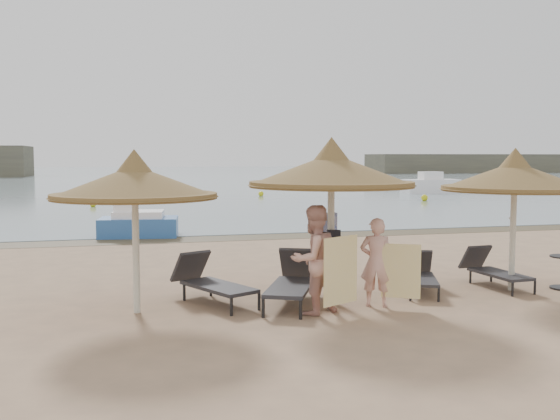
% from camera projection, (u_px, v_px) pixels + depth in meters
% --- Properties ---
extents(ground, '(160.00, 160.00, 0.00)m').
position_uv_depth(ground, '(328.00, 304.00, 11.11)').
color(ground, tan).
rests_on(ground, ground).
extents(sea, '(200.00, 140.00, 0.03)m').
position_uv_depth(sea, '(145.00, 175.00, 88.27)').
color(sea, gray).
rests_on(sea, ground).
extents(wet_sand_strip, '(200.00, 1.60, 0.01)m').
position_uv_depth(wet_sand_strip, '(233.00, 238.00, 20.18)').
color(wet_sand_strip, brown).
rests_on(wet_sand_strip, ground).
extents(palapa_left, '(2.77, 2.77, 2.75)m').
position_uv_depth(palapa_left, '(135.00, 183.00, 10.32)').
color(palapa_left, beige).
rests_on(palapa_left, ground).
extents(palapa_center, '(3.00, 3.00, 2.97)m').
position_uv_depth(palapa_center, '(331.00, 171.00, 11.11)').
color(palapa_center, beige).
rests_on(palapa_center, ground).
extents(palapa_right, '(2.82, 2.82, 2.80)m').
position_uv_depth(palapa_right, '(515.00, 177.00, 12.07)').
color(palapa_right, beige).
rests_on(palapa_right, ground).
extents(lounger_far_left, '(1.42, 2.02, 0.87)m').
position_uv_depth(lounger_far_left, '(210.00, 281.00, 11.24)').
color(lounger_far_left, black).
rests_on(lounger_far_left, ground).
extents(lounger_near_left, '(1.48, 2.14, 0.92)m').
position_uv_depth(lounger_near_left, '(293.00, 280.00, 11.17)').
color(lounger_near_left, black).
rests_on(lounger_near_left, ground).
extents(lounger_near_right, '(1.13, 1.75, 0.75)m').
position_uv_depth(lounger_near_right, '(420.00, 274.00, 12.17)').
color(lounger_near_right, black).
rests_on(lounger_near_right, ground).
extents(lounger_far_right, '(0.70, 1.76, 0.77)m').
position_uv_depth(lounger_far_right, '(492.00, 269.00, 12.65)').
color(lounger_far_right, black).
rests_on(lounger_far_right, ground).
extents(person_left, '(1.14, 0.94, 2.12)m').
position_uv_depth(person_left, '(314.00, 251.00, 10.37)').
color(person_left, '#DEA492').
rests_on(person_left, ground).
extents(person_right, '(0.99, 0.85, 1.82)m').
position_uv_depth(person_right, '(376.00, 255.00, 10.87)').
color(person_right, '#DEA492').
rests_on(person_right, ground).
extents(towel_left, '(0.72, 0.39, 1.12)m').
position_uv_depth(towel_left, '(341.00, 271.00, 10.14)').
color(towel_left, yellow).
rests_on(towel_left, ground).
extents(towel_right, '(0.60, 0.34, 0.95)m').
position_uv_depth(towel_right, '(401.00, 271.00, 10.74)').
color(towel_right, yellow).
rests_on(towel_right, ground).
extents(bag_patterned, '(0.34, 0.13, 0.42)m').
position_uv_depth(bag_patterned, '(328.00, 224.00, 11.37)').
color(bag_patterned, white).
rests_on(bag_patterned, ground).
extents(bag_dark, '(0.25, 0.16, 0.34)m').
position_uv_depth(bag_dark, '(334.00, 239.00, 11.06)').
color(bag_dark, black).
rests_on(bag_dark, ground).
extents(pedal_boat, '(2.68, 1.80, 1.16)m').
position_uv_depth(pedal_boat, '(138.00, 223.00, 20.46)').
color(pedal_boat, '#2D5FA8').
rests_on(pedal_boat, ground).
extents(buoy_left, '(0.32, 0.32, 0.32)m').
position_uv_depth(buoy_left, '(93.00, 204.00, 32.21)').
color(buoy_left, yellow).
rests_on(buoy_left, ground).
extents(buoy_mid, '(0.35, 0.35, 0.35)m').
position_uv_depth(buoy_mid, '(261.00, 194.00, 41.01)').
color(buoy_mid, yellow).
rests_on(buoy_mid, ground).
extents(buoy_right, '(0.39, 0.39, 0.39)m').
position_uv_depth(buoy_right, '(425.00, 198.00, 36.62)').
color(buoy_right, yellow).
rests_on(buoy_right, ground).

